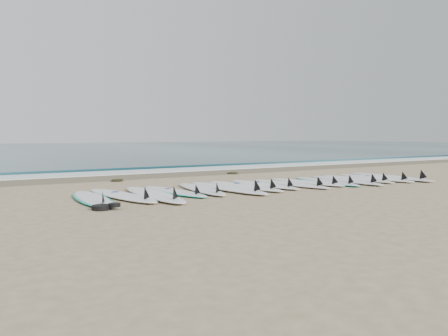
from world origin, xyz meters
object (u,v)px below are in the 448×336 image
surfboard_0 (93,198)px  surfboard_7 (265,184)px  surfboard_14 (392,177)px  leash_coil (104,207)px

surfboard_0 → surfboard_7: surfboard_7 is taller
surfboard_7 → surfboard_14: size_ratio=0.86×
surfboard_0 → surfboard_14: bearing=1.0°
surfboard_0 → leash_coil: (-0.09, -1.12, 0.00)m
surfboard_0 → surfboard_7: size_ratio=1.00×
surfboard_7 → leash_coil: surfboard_7 is taller
surfboard_0 → surfboard_7: (4.22, 0.18, 0.01)m
surfboard_14 → surfboard_7: bearing=176.3°
surfboard_0 → leash_coil: bearing=-92.1°
surfboard_0 → leash_coil: 1.12m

